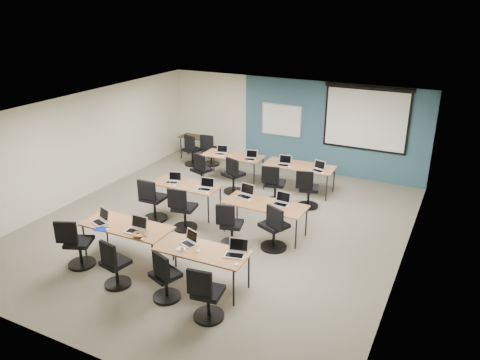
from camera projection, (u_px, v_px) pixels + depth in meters
The scene contains 58 objects.
floor at pixel (219, 226), 10.77m from camera, with size 8.00×9.00×0.02m, color #6B6354.
ceiling at pixel (217, 110), 9.78m from camera, with size 8.00×9.00×0.02m, color white.
wall_back at pixel (292, 124), 14.01m from camera, with size 8.00×0.04×2.70m, color beige.
wall_front at pixel (61, 271), 6.54m from camera, with size 8.00×0.04×2.70m, color beige.
wall_left at pixel (82, 146), 11.95m from camera, with size 0.04×9.00×2.70m, color beige.
wall_right at pixel (408, 205), 8.60m from camera, with size 0.04×9.00×2.70m, color beige.
blue_accent_panel at pixel (332, 129), 13.46m from camera, with size 5.50×0.04×2.70m, color #3D5977.
whiteboard at pixel (281, 120), 14.04m from camera, with size 1.28×0.03×0.98m.
projector_screen at pixel (366, 115), 12.82m from camera, with size 2.40×0.10×1.82m.
training_table_front_left at pixel (127, 227), 9.20m from camera, with size 1.82×0.76×0.73m.
training_table_front_right at pixel (202, 252), 8.31m from camera, with size 1.70×0.71×0.73m.
training_table_mid_left at pixel (186, 186), 11.21m from camera, with size 1.66×0.69×0.73m.
training_table_mid_right at pixel (265, 206), 10.16m from camera, with size 1.81×0.76×0.73m.
training_table_back_left at pixel (233, 157), 13.23m from camera, with size 1.73×0.72×0.73m.
training_table_back_right at pixel (299, 167), 12.44m from camera, with size 1.87×0.78×0.73m.
laptop_0 at pixel (101, 219), 9.30m from camera, with size 0.34×0.29×0.26m.
mouse_0 at pixel (107, 229), 9.00m from camera, with size 0.06×0.09×0.03m, color white.
task_chair_0 at pixel (77, 247), 9.01m from camera, with size 0.57×0.53×1.01m.
laptop_1 at pixel (136, 228), 8.95m from camera, with size 0.36×0.31×0.27m.
mouse_1 at pixel (143, 239), 8.65m from camera, with size 0.06×0.10×0.04m, color white.
task_chair_1 at pixel (114, 267), 8.37m from camera, with size 0.48×0.48×0.97m.
laptop_2 at pixel (190, 240), 8.49m from camera, with size 0.30×0.26×0.23m.
mouse_2 at pixel (198, 251), 8.24m from camera, with size 0.06×0.10×0.03m, color white.
task_chair_2 at pixel (165, 280), 8.00m from camera, with size 0.51×0.49×0.98m.
laptop_3 at pixel (236, 251), 8.13m from camera, with size 0.36×0.30×0.27m.
mouse_3 at pixel (236, 264), 7.82m from camera, with size 0.06×0.10×0.03m, color white.
task_chair_3 at pixel (206, 298), 7.51m from camera, with size 0.51×0.51×0.99m.
laptop_4 at pixel (173, 180), 11.28m from camera, with size 0.32×0.27×0.24m.
mouse_4 at pixel (174, 186), 11.07m from camera, with size 0.06×0.09×0.03m, color white.
task_chair_4 at pixel (153, 203), 10.87m from camera, with size 0.58×0.58×1.05m.
laptop_5 at pixel (205, 187), 10.88m from camera, with size 0.34×0.29×0.26m.
mouse_5 at pixel (207, 193), 10.65m from camera, with size 0.07×0.10×0.04m, color white.
task_chair_5 at pixel (183, 212), 10.45m from camera, with size 0.55×0.55×1.02m.
laptop_6 at pixel (246, 194), 10.49m from camera, with size 0.36×0.31×0.27m.
mouse_6 at pixel (249, 200), 10.30m from camera, with size 0.06×0.10×0.04m, color white.
task_chair_6 at pixel (230, 228), 9.78m from camera, with size 0.49×0.49×0.97m.
laptop_7 at pixel (282, 201), 10.10m from camera, with size 0.34×0.29×0.26m.
mouse_7 at pixel (287, 206), 9.98m from camera, with size 0.06×0.10×0.03m, color white.
task_chair_7 at pixel (274, 231), 9.61m from camera, with size 0.59×0.55×1.03m.
laptop_8 at pixel (221, 152), 13.31m from camera, with size 0.32×0.27×0.24m.
mouse_8 at pixel (223, 156), 13.15m from camera, with size 0.06×0.10×0.03m, color white.
task_chair_8 at pixel (201, 173), 12.79m from camera, with size 0.53×0.51×1.00m.
laptop_9 at pixel (250, 157), 12.88m from camera, with size 0.32×0.28×0.25m.
mouse_9 at pixel (250, 161), 12.69m from camera, with size 0.07×0.10×0.04m, color white.
task_chair_9 at pixel (233, 178), 12.41m from camera, with size 0.56×0.54×1.02m.
laptop_10 at pixel (284, 163), 12.44m from camera, with size 0.34×0.29×0.26m.
mouse_10 at pixel (290, 167), 12.27m from camera, with size 0.06×0.09×0.03m, color white.
task_chair_10 at pixel (274, 187), 11.81m from camera, with size 0.54×0.54×1.02m.
laptop_11 at pixel (318, 168), 12.04m from camera, with size 0.32×0.27×0.25m.
mouse_11 at pixel (322, 173), 11.85m from camera, with size 0.06×0.10×0.03m, color white.
task_chair_11 at pixel (307, 192), 11.56m from camera, with size 0.53×0.52×1.00m.
blue_mousepad at pixel (102, 229), 9.03m from camera, with size 0.25×0.21×0.01m, color navy.
snack_bowl at pixel (139, 235), 8.75m from camera, with size 0.27×0.27×0.07m, color brown.
snack_plate at pixel (181, 249), 8.32m from camera, with size 0.17×0.17×0.01m, color white.
coffee_cup at pixel (182, 249), 8.25m from camera, with size 0.07×0.07×0.07m, color white.
utility_table at pixel (194, 139), 14.97m from camera, with size 0.92×0.51×0.75m.
spare_chair_a at pixel (210, 152), 14.47m from camera, with size 0.52×0.52×1.00m.
spare_chair_b at pixel (192, 153), 14.47m from camera, with size 0.51×0.51×0.99m.
Camera 1 is at (4.77, -8.38, 4.93)m, focal length 35.00 mm.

